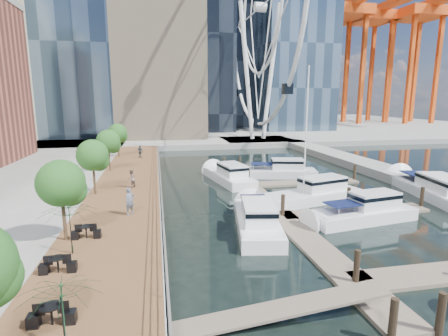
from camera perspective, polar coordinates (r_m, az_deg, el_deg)
name	(u,v)px	position (r m, az deg, el deg)	size (l,w,h in m)	color
ground	(282,271)	(19.22, 9.40, -16.26)	(520.00, 520.00, 0.00)	black
boardwalk	(126,195)	(32.16, -15.70, -4.27)	(6.00, 60.00, 1.00)	brown
seawall	(160,193)	(32.04, -10.34, -4.09)	(0.25, 60.00, 1.00)	#595954
land_far	(175,125)	(118.40, -8.03, 6.95)	(200.00, 114.00, 1.00)	gray
breakwater	(384,171)	(45.23, 24.61, -0.50)	(4.00, 60.00, 1.00)	gray
pier	(258,141)	(71.36, 5.52, 4.35)	(14.00, 12.00, 1.00)	gray
railing	(159,182)	(31.79, -10.58, -2.31)	(0.10, 60.00, 1.05)	white
floating_docks	(331,201)	(30.67, 17.00, -5.10)	(16.00, 34.00, 2.60)	#6D6051
ferris_wheel	(260,8)	(72.92, 5.93, 24.60)	(5.80, 45.60, 47.80)	white
port_cranes	(374,66)	(134.30, 23.25, 14.99)	(40.00, 52.00, 38.00)	#D84C14
street_trees	(92,155)	(30.73, -20.68, 1.95)	(2.60, 42.60, 4.60)	#3F2B1C
cafe_tables	(55,287)	(16.35, -25.84, -17.05)	(2.50, 13.70, 0.74)	black
yacht_foreground	(362,221)	(27.86, 21.65, -8.11)	(2.39, 8.90, 2.15)	white
pedestrian_near	(130,201)	(24.85, -15.13, -5.26)	(0.70, 0.46, 1.92)	slate
pedestrian_mid	(131,178)	(32.42, -14.91, -1.67)	(0.82, 0.64, 1.68)	#7D6156
pedestrian_far	(140,152)	(48.91, -13.52, 2.62)	(1.00, 0.42, 1.71)	#384046
moored_yachts	(325,203)	(31.71, 16.21, -5.46)	(23.32, 33.51, 11.50)	white
cafe_seating	(49,291)	(14.32, -26.70, -17.45)	(4.64, 16.50, 2.64)	#103B20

